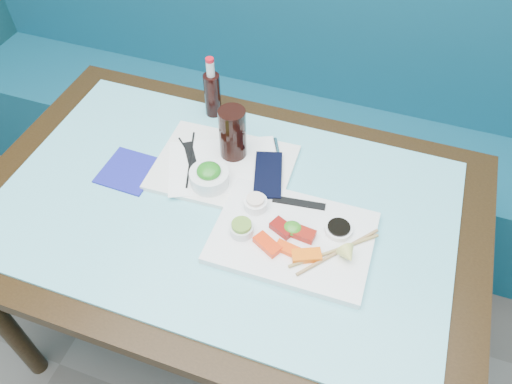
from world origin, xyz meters
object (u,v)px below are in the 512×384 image
(sashimi_plate, at_px, (293,237))
(serving_tray, at_px, (224,167))
(seaweed_bowl, at_px, (209,177))
(booth_bench, at_px, (300,120))
(dining_table, at_px, (226,225))
(cola_bottle_body, at_px, (212,95))
(cola_glass, at_px, (233,133))
(blue_napkin, at_px, (129,171))

(sashimi_plate, distance_m, serving_tray, 0.31)
(sashimi_plate, relative_size, seaweed_bowl, 3.65)
(serving_tray, bearing_deg, booth_bench, 83.74)
(booth_bench, relative_size, seaweed_bowl, 27.47)
(booth_bench, xyz_separation_m, sashimi_plate, (0.21, -0.89, 0.39))
(dining_table, distance_m, serving_tray, 0.17)
(serving_tray, bearing_deg, cola_bottle_body, 116.70)
(sashimi_plate, relative_size, cola_glass, 2.51)
(booth_bench, distance_m, sashimi_plate, 1.00)
(sashimi_plate, bearing_deg, serving_tray, 145.30)
(serving_tray, relative_size, seaweed_bowl, 3.55)
(booth_bench, distance_m, dining_table, 0.89)
(cola_glass, xyz_separation_m, cola_bottle_body, (-0.13, 0.17, -0.02))
(sashimi_plate, height_order, blue_napkin, sashimi_plate)
(booth_bench, distance_m, seaweed_bowl, 0.90)
(dining_table, xyz_separation_m, cola_bottle_body, (-0.17, 0.34, 0.16))
(dining_table, xyz_separation_m, serving_tray, (-0.05, 0.12, 0.10))
(booth_bench, bearing_deg, serving_tray, -94.01)
(seaweed_bowl, height_order, blue_napkin, seaweed_bowl)
(dining_table, height_order, blue_napkin, blue_napkin)
(cola_bottle_body, height_order, blue_napkin, cola_bottle_body)
(dining_table, height_order, sashimi_plate, sashimi_plate)
(blue_napkin, bearing_deg, dining_table, -4.40)
(sashimi_plate, bearing_deg, blue_napkin, 170.93)
(cola_bottle_body, bearing_deg, sashimi_plate, -46.02)
(dining_table, bearing_deg, cola_glass, 102.72)
(booth_bench, distance_m, blue_napkin, 0.95)
(dining_table, bearing_deg, cola_bottle_body, 116.61)
(serving_tray, bearing_deg, cola_glass, 77.45)
(booth_bench, relative_size, dining_table, 2.14)
(serving_tray, height_order, cola_bottle_body, cola_bottle_body)
(dining_table, relative_size, cola_glass, 8.83)
(cola_glass, xyz_separation_m, blue_napkin, (-0.26, -0.15, -0.09))
(dining_table, height_order, serving_tray, serving_tray)
(sashimi_plate, bearing_deg, cola_bottle_body, 133.17)
(dining_table, xyz_separation_m, blue_napkin, (-0.30, 0.02, 0.09))
(seaweed_bowl, relative_size, blue_napkin, 0.72)
(dining_table, xyz_separation_m, sashimi_plate, (0.21, -0.05, 0.10))
(blue_napkin, bearing_deg, cola_glass, 30.55)
(serving_tray, bearing_deg, sashimi_plate, -36.13)
(cola_bottle_body, bearing_deg, booth_bench, 70.75)
(cola_bottle_body, bearing_deg, blue_napkin, -112.02)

